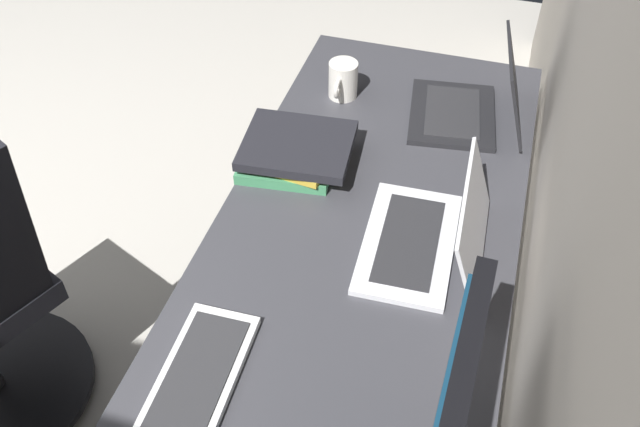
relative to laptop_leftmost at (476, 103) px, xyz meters
name	(u,v)px	position (x,y,z in m)	size (l,w,h in m)	color
wall_back	(638,55)	(0.56, 0.23, 0.52)	(4.58, 0.10, 2.60)	beige
desk	(342,313)	(0.68, -0.18, -0.12)	(1.96, 0.68, 0.73)	#38383D
laptop_leftmost	(476,103)	(0.00, 0.00, 0.00)	(0.32, 0.33, 0.22)	black
laptop_left	(434,235)	(0.51, -0.02, -0.01)	(0.35, 0.27, 0.19)	silver
keyboard_main	(187,403)	(1.01, -0.38, -0.04)	(0.42, 0.15, 0.02)	silver
book_stack_near	(293,152)	(0.32, -0.41, -0.01)	(0.25, 0.29, 0.07)	#3D8456
coffee_mug	(343,80)	(0.00, -0.37, 0.00)	(0.12, 0.08, 0.10)	silver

